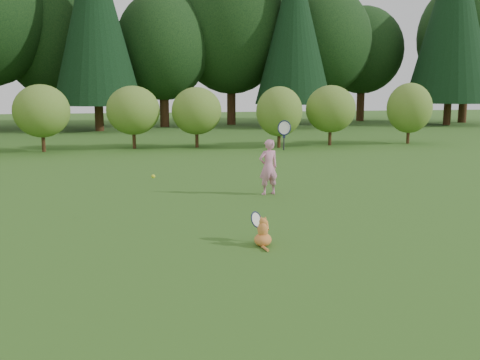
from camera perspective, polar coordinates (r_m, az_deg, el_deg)
name	(u,v)px	position (r m, az deg, el deg)	size (l,w,h in m)	color
ground	(240,228)	(9.25, -0.04, -5.13)	(100.00, 100.00, 0.00)	#2A5217
shrub_row	(164,114)	(21.82, -8.12, 6.95)	(28.00, 3.00, 2.80)	olive
child	(269,166)	(12.10, 3.10, 1.53)	(0.75, 0.52, 1.88)	pink
cat	(263,231)	(8.18, 2.43, -5.41)	(0.44, 0.69, 0.61)	orange
tennis_ball	(153,176)	(9.71, -9.23, 0.38)	(0.07, 0.07, 0.07)	yellow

